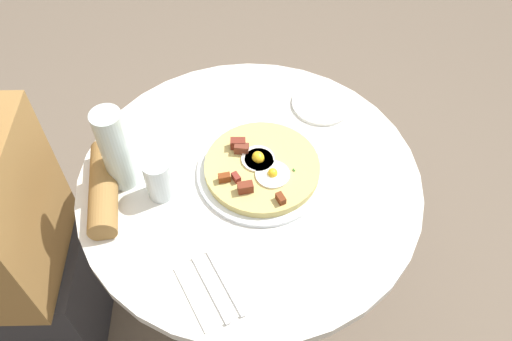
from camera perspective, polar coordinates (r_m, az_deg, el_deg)
ground_plane at (r=1.98m, az=-0.48°, el=-13.35°), size 6.00×6.00×0.00m
dining_table at (r=1.50m, az=-0.62°, el=-4.66°), size 0.88×0.88×0.71m
person_seated at (r=1.62m, az=-23.79°, el=-7.90°), size 0.38×0.47×1.14m
pizza_plate at (r=1.37m, az=0.67°, el=-0.10°), size 0.33×0.33×0.01m
breakfast_pizza at (r=1.35m, az=0.60°, el=0.38°), size 0.29×0.29×0.05m
bread_plate at (r=1.54m, az=7.09°, el=7.15°), size 0.17×0.17×0.01m
napkin at (r=1.20m, az=-4.07°, el=-12.24°), size 0.22×0.20×0.00m
fork at (r=1.20m, az=-3.29°, el=-11.79°), size 0.17×0.09×0.00m
knife at (r=1.20m, az=-4.87°, el=-12.50°), size 0.17×0.09×0.00m
water_glass at (r=1.31m, az=-10.34°, el=-0.86°), size 0.07×0.07×0.12m
water_bottle at (r=1.31m, az=-14.74°, el=2.26°), size 0.07×0.07×0.24m
salt_shaker at (r=1.31m, az=-15.84°, el=-4.29°), size 0.03×0.03×0.06m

